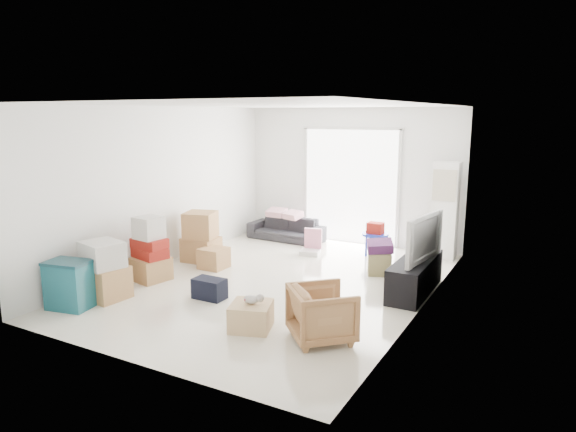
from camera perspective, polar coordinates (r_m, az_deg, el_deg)
The scene contains 21 objects.
room_shell at distance 7.71m, azimuth -1.34°, elevation 2.15°, with size 4.98×6.48×3.18m.
sliding_door at distance 10.38m, azimuth 6.93°, elevation 3.84°, with size 2.10×0.04×2.33m.
ac_tower at distance 9.58m, azimuth 17.02°, elevation 0.57°, with size 0.45×0.30×1.75m, color white.
tv_console at distance 7.75m, azimuth 13.92°, elevation -6.49°, with size 0.45×1.50×0.50m, color black.
television at distance 7.66m, azimuth 14.04°, elevation -4.16°, with size 1.17×0.67×0.15m, color black.
sofa at distance 10.63m, azimuth -0.21°, elevation -1.02°, with size 1.59×0.46×0.62m, color #2B2A30.
pillow_left at distance 10.70m, azimuth -1.28°, elevation 1.07°, with size 0.37×0.29×0.12m, color #DDA1AD.
pillow_right at distance 10.43m, azimuth 0.57°, elevation 0.78°, with size 0.31×0.25×0.11m, color #DDA1AD.
armchair at distance 6.00m, azimuth 3.81°, elevation -10.49°, with size 0.68×0.64×0.70m, color #AE7C4D.
storage_bins at distance 7.52m, azimuth -23.12°, elevation -7.02°, with size 0.64×0.51×0.66m.
box_stack_a at distance 7.72m, azimuth -19.81°, elevation -5.82°, with size 0.66×0.59×0.82m.
box_stack_b at distance 8.32m, azimuth -15.08°, elevation -3.97°, with size 0.62×0.59×1.02m.
box_stack_c at distance 9.20m, azimuth -9.66°, elevation -2.36°, with size 0.63×0.63×0.88m.
loose_box at distance 8.81m, azimuth -8.24°, elevation -4.64°, with size 0.42×0.42×0.35m, color #B27850.
duffel_bag at distance 7.41m, azimuth -8.72°, elevation -7.98°, with size 0.45×0.27×0.29m, color black.
ottoman at distance 8.53m, azimuth 10.11°, elevation -5.16°, with size 0.37×0.37×0.37m, color olive.
blanket at distance 8.47m, azimuth 10.17°, elevation -3.51°, with size 0.40×0.40×0.14m, color #4D2050.
kids_table at distance 9.53m, azimuth 9.67°, elevation -1.80°, with size 0.49×0.49×0.62m.
toy_walker at distance 9.60m, azimuth 2.59°, elevation -3.47°, with size 0.41×0.38×0.47m.
wood_crate at distance 6.36m, azimuth -4.12°, elevation -11.03°, with size 0.48×0.48×0.32m, color tan.
plush_bunny at distance 6.27m, azimuth -3.88°, elevation -9.20°, with size 0.26×0.15×0.13m.
Camera 1 is at (3.81, -6.59, 2.57)m, focal length 32.00 mm.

